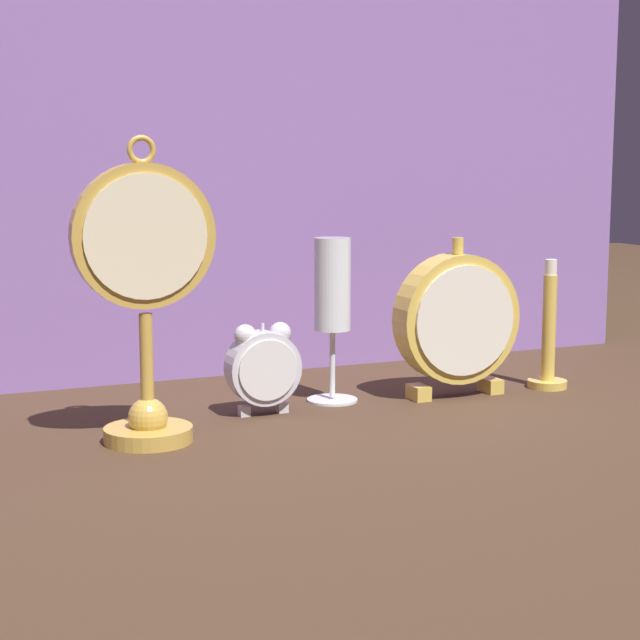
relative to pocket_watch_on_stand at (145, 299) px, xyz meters
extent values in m
plane|color=#422D1E|center=(0.22, -0.02, -0.15)|extent=(4.00, 4.00, 0.00)
cube|color=#8460A8|center=(0.22, 0.30, 0.23)|extent=(1.21, 0.01, 0.76)
cylinder|color=gold|center=(0.00, 0.00, -0.14)|extent=(0.09, 0.09, 0.02)
sphere|color=gold|center=(0.00, 0.00, -0.13)|extent=(0.04, 0.04, 0.04)
cylinder|color=gold|center=(0.00, 0.00, -0.08)|extent=(0.01, 0.01, 0.12)
cylinder|color=gold|center=(0.00, 0.00, 0.06)|extent=(0.15, 0.02, 0.15)
cylinder|color=beige|center=(0.00, -0.01, 0.06)|extent=(0.13, 0.00, 0.13)
torus|color=gold|center=(0.00, 0.00, 0.15)|extent=(0.03, 0.01, 0.03)
cube|color=silver|center=(0.13, 0.07, -0.15)|extent=(0.01, 0.01, 0.01)
cube|color=silver|center=(0.18, 0.07, -0.15)|extent=(0.01, 0.01, 0.01)
cylinder|color=silver|center=(0.15, 0.07, -0.10)|extent=(0.09, 0.03, 0.09)
cylinder|color=silver|center=(0.15, 0.05, -0.10)|extent=(0.07, 0.00, 0.07)
sphere|color=silver|center=(0.13, 0.07, -0.06)|extent=(0.03, 0.03, 0.03)
sphere|color=silver|center=(0.17, 0.07, -0.06)|extent=(0.03, 0.03, 0.03)
cylinder|color=silver|center=(0.15, 0.07, -0.05)|extent=(0.00, 0.00, 0.02)
cube|color=gold|center=(0.36, 0.06, -0.14)|extent=(0.02, 0.03, 0.02)
cube|color=gold|center=(0.46, 0.06, -0.14)|extent=(0.02, 0.03, 0.02)
cylinder|color=gold|center=(0.41, 0.06, -0.05)|extent=(0.16, 0.04, 0.16)
cylinder|color=silver|center=(0.41, 0.04, -0.05)|extent=(0.14, 0.00, 0.14)
cylinder|color=gold|center=(0.41, 0.06, 0.04)|extent=(0.01, 0.01, 0.02)
cylinder|color=silver|center=(0.25, 0.10, -0.15)|extent=(0.06, 0.06, 0.01)
cylinder|color=silver|center=(0.25, 0.10, -0.10)|extent=(0.01, 0.01, 0.08)
cylinder|color=white|center=(0.25, 0.10, -0.01)|extent=(0.04, 0.04, 0.11)
cylinder|color=#DBC675|center=(0.25, 0.10, -0.03)|extent=(0.04, 0.04, 0.07)
cylinder|color=gold|center=(0.54, 0.06, -0.15)|extent=(0.05, 0.05, 0.01)
cylinder|color=gold|center=(0.54, 0.06, -0.07)|extent=(0.02, 0.02, 0.14)
cylinder|color=silver|center=(0.54, 0.06, 0.01)|extent=(0.02, 0.02, 0.02)
camera|label=1|loc=(-0.27, -1.07, 0.14)|focal=60.00mm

